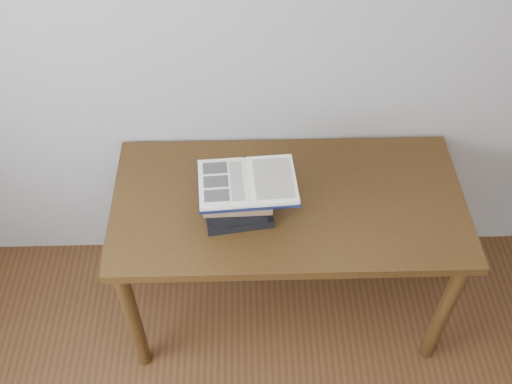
{
  "coord_description": "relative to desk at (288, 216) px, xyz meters",
  "views": [
    {
      "loc": [
        -0.17,
        -0.18,
        2.54
      ],
      "look_at": [
        -0.13,
        1.19,
        1.01
      ],
      "focal_mm": 42.0,
      "sensor_mm": 36.0,
      "label": 1
    }
  ],
  "objects": [
    {
      "name": "desk",
      "position": [
        0.0,
        0.0,
        0.0
      ],
      "size": [
        1.41,
        0.7,
        0.75
      ],
      "color": "#4C2D13",
      "rests_on": "ground"
    },
    {
      "name": "book_stack",
      "position": [
        -0.2,
        -0.07,
        0.19
      ],
      "size": [
        0.27,
        0.2,
        0.19
      ],
      "color": "black",
      "rests_on": "desk"
    },
    {
      "name": "open_book",
      "position": [
        -0.16,
        -0.09,
        0.3
      ],
      "size": [
        0.37,
        0.27,
        0.03
      ],
      "rotation": [
        0.0,
        0.0,
        0.07
      ],
      "color": "black",
      "rests_on": "book_stack"
    }
  ]
}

